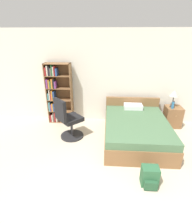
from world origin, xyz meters
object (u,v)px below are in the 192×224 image
(office_chair, at_px, (68,121))
(nightstand, at_px, (172,117))
(bed, at_px, (135,129))
(table_lamp, at_px, (174,94))
(backpack_green, at_px, (150,177))
(bookshelf, at_px, (56,93))
(water_bottle, at_px, (173,105))

(office_chair, distance_m, nightstand, 2.95)
(bed, height_order, table_lamp, table_lamp)
(table_lamp, distance_m, backpack_green, 2.64)
(bookshelf, distance_m, water_bottle, 3.26)
(bed, relative_size, table_lamp, 4.22)
(office_chair, relative_size, table_lamp, 2.27)
(office_chair, height_order, table_lamp, office_chair)
(office_chair, distance_m, table_lamp, 2.94)
(backpack_green, bearing_deg, table_lamp, 65.67)
(nightstand, relative_size, table_lamp, 1.22)
(backpack_green, bearing_deg, bookshelf, 133.71)
(backpack_green, bearing_deg, bed, 92.04)
(office_chair, relative_size, water_bottle, 5.04)
(bookshelf, bearing_deg, water_bottle, -3.12)
(table_lamp, bearing_deg, nightstand, -23.35)
(bookshelf, distance_m, office_chair, 1.12)
(bed, xyz_separation_m, office_chair, (-1.67, -0.06, 0.21))
(office_chair, height_order, water_bottle, office_chair)
(nightstand, height_order, backpack_green, nightstand)
(bed, height_order, backpack_green, bed)
(bookshelf, xyz_separation_m, backpack_green, (2.24, -2.34, -0.71))
(bookshelf, relative_size, bed, 0.86)
(bookshelf, bearing_deg, office_chair, -60.85)
(nightstand, relative_size, backpack_green, 1.59)
(table_lamp, height_order, backpack_green, table_lamp)
(bed, bearing_deg, water_bottle, 32.56)
(table_lamp, bearing_deg, water_bottle, -102.65)
(nightstand, distance_m, table_lamp, 0.67)
(nightstand, distance_m, water_bottle, 0.42)
(office_chair, xyz_separation_m, water_bottle, (2.73, 0.74, 0.20))
(nightstand, distance_m, backpack_green, 2.52)
(table_lamp, bearing_deg, office_chair, -162.54)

